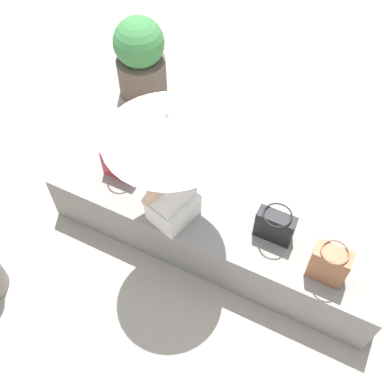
{
  "coord_description": "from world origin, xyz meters",
  "views": [
    {
      "loc": [
        0.75,
        -1.83,
        3.55
      ],
      "look_at": [
        -0.14,
        -0.04,
        0.84
      ],
      "focal_mm": 43.44,
      "sensor_mm": 36.0,
      "label": 1
    }
  ],
  "objects_px": {
    "person_seated": "(172,186)",
    "parasol": "(168,127)",
    "tote_bag_canvas": "(329,264)",
    "shoulder_bag_spare": "(120,164)",
    "planter_far": "(140,58)",
    "handbag_black": "(275,226)"
  },
  "relations": [
    {
      "from": "tote_bag_canvas",
      "to": "shoulder_bag_spare",
      "type": "bearing_deg",
      "value": 175.4
    },
    {
      "from": "parasol",
      "to": "planter_far",
      "type": "height_order",
      "value": "parasol"
    },
    {
      "from": "parasol",
      "to": "tote_bag_canvas",
      "type": "height_order",
      "value": "parasol"
    },
    {
      "from": "handbag_black",
      "to": "shoulder_bag_spare",
      "type": "relative_size",
      "value": 1.02
    },
    {
      "from": "person_seated",
      "to": "planter_far",
      "type": "distance_m",
      "value": 2.1
    },
    {
      "from": "parasol",
      "to": "handbag_black",
      "type": "distance_m",
      "value": 1.18
    },
    {
      "from": "parasol",
      "to": "planter_far",
      "type": "bearing_deg",
      "value": 127.38
    },
    {
      "from": "tote_bag_canvas",
      "to": "shoulder_bag_spare",
      "type": "xyz_separation_m",
      "value": [
        -1.79,
        0.14,
        -0.03
      ]
    },
    {
      "from": "handbag_black",
      "to": "shoulder_bag_spare",
      "type": "distance_m",
      "value": 1.34
    },
    {
      "from": "parasol",
      "to": "shoulder_bag_spare",
      "type": "xyz_separation_m",
      "value": [
        -0.59,
        0.2,
        -0.89
      ]
    },
    {
      "from": "parasol",
      "to": "tote_bag_canvas",
      "type": "bearing_deg",
      "value": 2.75
    },
    {
      "from": "person_seated",
      "to": "planter_far",
      "type": "bearing_deg",
      "value": 127.64
    },
    {
      "from": "tote_bag_canvas",
      "to": "shoulder_bag_spare",
      "type": "relative_size",
      "value": 1.2
    },
    {
      "from": "person_seated",
      "to": "parasol",
      "type": "distance_m",
      "value": 0.64
    },
    {
      "from": "person_seated",
      "to": "parasol",
      "type": "xyz_separation_m",
      "value": [
        0.01,
        -0.03,
        0.64
      ]
    },
    {
      "from": "parasol",
      "to": "shoulder_bag_spare",
      "type": "height_order",
      "value": "parasol"
    },
    {
      "from": "parasol",
      "to": "handbag_black",
      "type": "xyz_separation_m",
      "value": [
        0.75,
        0.2,
        -0.88
      ]
    },
    {
      "from": "parasol",
      "to": "tote_bag_canvas",
      "type": "relative_size",
      "value": 3.33
    },
    {
      "from": "handbag_black",
      "to": "tote_bag_canvas",
      "type": "bearing_deg",
      "value": -17.62
    },
    {
      "from": "planter_far",
      "to": "handbag_black",
      "type": "bearing_deg",
      "value": -35.85
    },
    {
      "from": "handbag_black",
      "to": "planter_far",
      "type": "distance_m",
      "value": 2.49
    },
    {
      "from": "handbag_black",
      "to": "tote_bag_canvas",
      "type": "height_order",
      "value": "tote_bag_canvas"
    }
  ]
}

